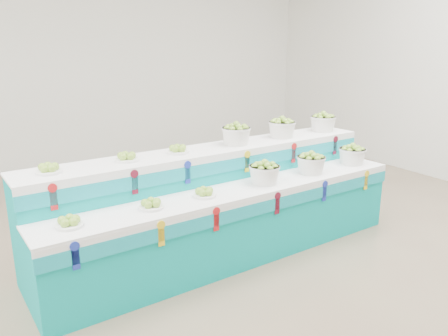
{
  "coord_description": "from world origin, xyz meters",
  "views": [
    {
      "loc": [
        -1.25,
        -2.87,
        2.02
      ],
      "look_at": [
        0.85,
        0.67,
        0.87
      ],
      "focal_mm": 35.72,
      "sensor_mm": 36.0,
      "label": 1
    }
  ],
  "objects": [
    {
      "name": "display_stand",
      "position": [
        0.85,
        0.67,
        0.51
      ],
      "size": [
        3.82,
        1.23,
        1.02
      ],
      "primitive_type": null,
      "rotation": [
        0.0,
        0.0,
        0.07
      ],
      "color": "#049F9F",
      "rests_on": "ground"
    },
    {
      "name": "basket_upper_mid",
      "position": [
        1.77,
        0.97,
        1.13
      ],
      "size": [
        0.32,
        0.32,
        0.22
      ],
      "primitive_type": null,
      "rotation": [
        0.0,
        0.0,
        0.07
      ],
      "color": "silver",
      "rests_on": "display_stand"
    },
    {
      "name": "ground",
      "position": [
        0.0,
        0.0,
        0.0
      ],
      "size": [
        10.0,
        10.0,
        0.0
      ],
      "primitive_type": "plane",
      "color": "brown",
      "rests_on": "ground"
    },
    {
      "name": "plate_lower_right",
      "position": [
        0.5,
        0.42,
        0.77
      ],
      "size": [
        0.22,
        0.22,
        0.09
      ],
      "primitive_type": "cylinder",
      "rotation": [
        0.0,
        0.0,
        0.07
      ],
      "color": "white",
      "rests_on": "display_stand"
    },
    {
      "name": "basket_lower_right",
      "position": [
        2.45,
        0.55,
        0.83
      ],
      "size": [
        0.32,
        0.32,
        0.22
      ],
      "primitive_type": null,
      "rotation": [
        0.0,
        0.0,
        0.07
      ],
      "color": "silver",
      "rests_on": "display_stand"
    },
    {
      "name": "basket_upper_right",
      "position": [
        2.41,
        1.02,
        1.13
      ],
      "size": [
        0.32,
        0.32,
        0.22
      ],
      "primitive_type": null,
      "rotation": [
        0.0,
        0.0,
        0.07
      ],
      "color": "silver",
      "rests_on": "display_stand"
    },
    {
      "name": "basket_upper_left",
      "position": [
        1.14,
        0.93,
        1.13
      ],
      "size": [
        0.32,
        0.32,
        0.22
      ],
      "primitive_type": null,
      "rotation": [
        0.0,
        0.0,
        0.07
      ],
      "color": "silver",
      "rests_on": "display_stand"
    },
    {
      "name": "basket_lower_mid",
      "position": [
        1.8,
        0.51,
        0.83
      ],
      "size": [
        0.32,
        0.32,
        0.22
      ],
      "primitive_type": null,
      "rotation": [
        0.0,
        0.0,
        0.07
      ],
      "color": "silver",
      "rests_on": "display_stand"
    },
    {
      "name": "back_wall",
      "position": [
        0.0,
        5.0,
        2.0
      ],
      "size": [
        10.0,
        0.0,
        10.0
      ],
      "primitive_type": "plane",
      "rotation": [
        1.57,
        0.0,
        0.0
      ],
      "color": "silver",
      "rests_on": "ground"
    },
    {
      "name": "plate_upper_right",
      "position": [
        0.47,
        0.88,
        1.07
      ],
      "size": [
        0.22,
        0.22,
        0.09
      ],
      "primitive_type": "cylinder",
      "rotation": [
        0.0,
        0.0,
        0.07
      ],
      "color": "white",
      "rests_on": "display_stand"
    },
    {
      "name": "plate_upper_mid",
      "position": [
        -0.05,
        0.84,
        1.07
      ],
      "size": [
        0.22,
        0.22,
        0.09
      ],
      "primitive_type": "cylinder",
      "rotation": [
        0.0,
        0.0,
        0.07
      ],
      "color": "white",
      "rests_on": "display_stand"
    },
    {
      "name": "plate_lower_mid",
      "position": [
        -0.02,
        0.38,
        0.77
      ],
      "size": [
        0.22,
        0.22,
        0.09
      ],
      "primitive_type": "cylinder",
      "rotation": [
        0.0,
        0.0,
        0.07
      ],
      "color": "white",
      "rests_on": "display_stand"
    },
    {
      "name": "basket_lower_left",
      "position": [
        1.18,
        0.46,
        0.83
      ],
      "size": [
        0.32,
        0.32,
        0.22
      ],
      "primitive_type": null,
      "rotation": [
        0.0,
        0.0,
        0.07
      ],
      "color": "silver",
      "rests_on": "display_stand"
    },
    {
      "name": "plate_upper_left",
      "position": [
        -0.71,
        0.8,
        1.07
      ],
      "size": [
        0.22,
        0.22,
        0.09
      ],
      "primitive_type": "cylinder",
      "rotation": [
        0.0,
        0.0,
        0.07
      ],
      "color": "white",
      "rests_on": "display_stand"
    },
    {
      "name": "plate_lower_left",
      "position": [
        -0.68,
        0.33,
        0.77
      ],
      "size": [
        0.22,
        0.22,
        0.09
      ],
      "primitive_type": "cylinder",
      "rotation": [
        0.0,
        0.0,
        0.07
      ],
      "color": "white",
      "rests_on": "display_stand"
    }
  ]
}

